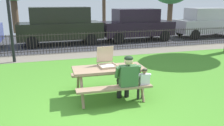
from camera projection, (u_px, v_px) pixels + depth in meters
The scene contains 12 objects.
ground at pixel (87, 93), 6.28m from camera, with size 28.00×10.62×0.02m, color #498D2A.
cobblestone_walkway at pixel (68, 56), 10.54m from camera, with size 28.00×1.40×0.01m, color gray.
street_asphalt at pixel (60, 41), 14.52m from camera, with size 28.00×7.21×0.01m, color #38383D.
picnic_table_foreground at pixel (109, 74), 5.93m from camera, with size 1.86×1.55×0.79m.
pizza_box_open at pixel (107, 62), 6.00m from camera, with size 0.47×0.52×0.49m.
pizza_slice_on_table at pixel (131, 64), 6.18m from camera, with size 0.21×0.18×0.02m.
adult_at_table at pixel (127, 77), 5.53m from camera, with size 0.62×0.60×1.19m.
child_at_table at pixel (143, 81), 5.64m from camera, with size 0.34×0.33×0.86m.
iron_fence_streetside at pixel (66, 43), 11.06m from camera, with size 20.73×0.03×0.96m.
parked_car_center at pixel (60, 25), 13.09m from camera, with size 4.66×2.07×2.08m.
parked_car_right at pixel (136, 24), 14.40m from camera, with size 4.43×1.96×1.94m.
parked_car_far_right at pixel (207, 22), 15.85m from camera, with size 4.45×2.01×1.94m.
Camera 1 is at (-1.04, -4.49, 2.40)m, focal length 37.34 mm.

